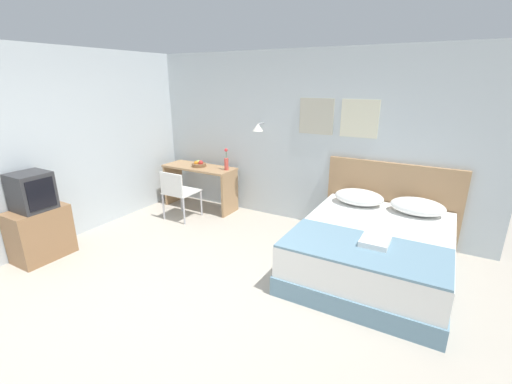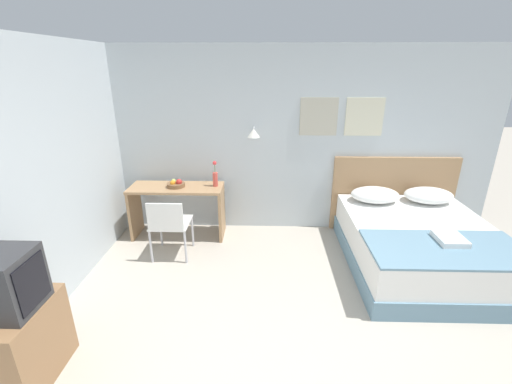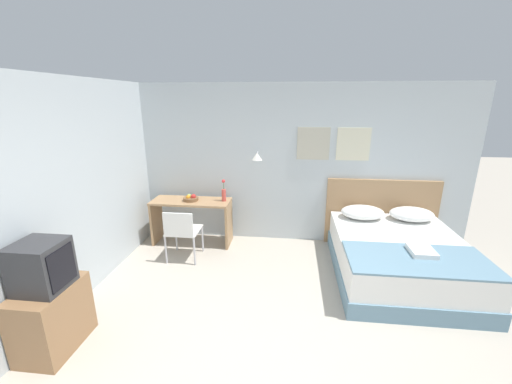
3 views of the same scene
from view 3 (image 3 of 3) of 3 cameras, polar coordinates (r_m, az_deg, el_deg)
name	(u,v)px [view 3 (image 3 of 3)]	position (r m, az deg, el deg)	size (l,w,h in m)	color
ground_plane	(285,374)	(3.30, 5.21, -30.08)	(24.00, 24.00, 0.00)	#B2A899
wall_back	(291,165)	(5.29, 6.46, 4.89)	(5.83, 0.31, 2.65)	silver
bed	(399,258)	(4.84, 24.55, -10.89)	(1.68, 2.04, 0.57)	#66899E
headboard	(381,213)	(5.65, 21.77, -3.51)	(1.80, 0.06, 1.13)	#A87F56
pillow_left	(363,212)	(5.24, 18.84, -3.51)	(0.66, 0.47, 0.20)	white
pillow_right	(412,214)	(5.45, 26.48, -3.62)	(0.66, 0.47, 0.20)	white
throw_blanket	(419,260)	(4.21, 27.45, -10.84)	(1.63, 0.81, 0.02)	#66899E
folded_towel_near_foot	(422,251)	(4.34, 27.95, -9.46)	(0.28, 0.33, 0.06)	white
desk	(192,213)	(5.42, -11.57, -3.75)	(1.31, 0.50, 0.76)	#A87F56
desk_chair	(182,230)	(4.87, -13.33, -6.74)	(0.48, 0.48, 0.82)	white
fruit_bowl	(191,198)	(5.33, -11.72, -1.13)	(0.25, 0.25, 0.12)	brown
flower_vase	(224,193)	(5.20, -5.84, -0.18)	(0.07, 0.07, 0.37)	#D14C42
tv_stand	(53,318)	(3.86, -33.01, -18.62)	(0.44, 0.66, 0.67)	#8E6642
television	(42,266)	(3.59, -34.42, -11.04)	(0.43, 0.41, 0.47)	#2D2D30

